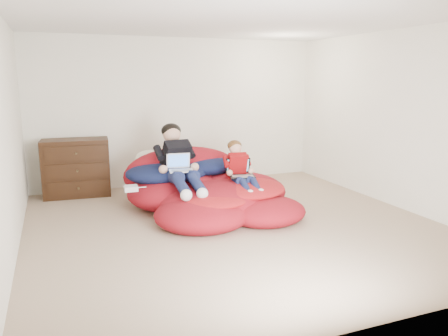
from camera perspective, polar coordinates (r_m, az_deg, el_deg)
room_shell at (r=5.50m, az=1.42°, el=-5.33°), size 5.10×5.10×2.77m
dresser at (r=7.22m, az=-18.72°, el=0.05°), size 1.04×0.60×0.90m
beanbag_pile at (r=6.22m, az=-2.26°, el=-2.91°), size 2.29×2.33×0.89m
cream_pillow at (r=6.76m, az=-9.81°, el=1.21°), size 0.42×0.26×0.26m
older_boy at (r=6.08m, az=-6.05°, el=1.20°), size 0.42×1.29×0.86m
younger_boy at (r=6.06m, az=2.11°, el=0.13°), size 0.30×0.86×0.65m
laptop_white at (r=6.00m, az=-5.79°, el=0.24°), size 0.35×0.33×0.23m
laptop_black at (r=6.06m, az=2.15°, el=-0.45°), size 0.39×0.41×0.24m
power_adapter at (r=5.81m, az=-12.05°, el=-2.61°), size 0.18×0.18×0.06m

